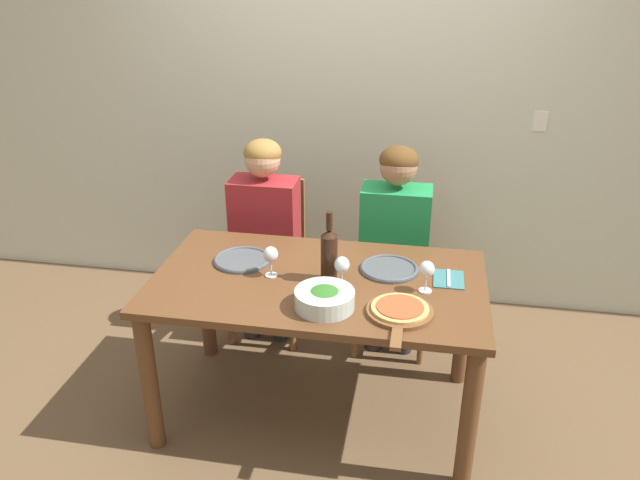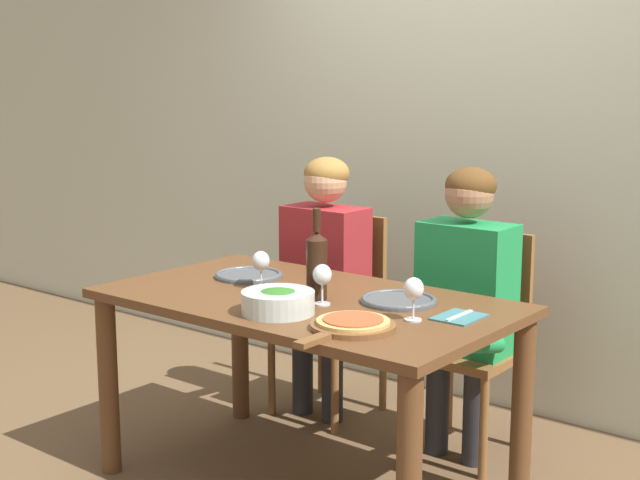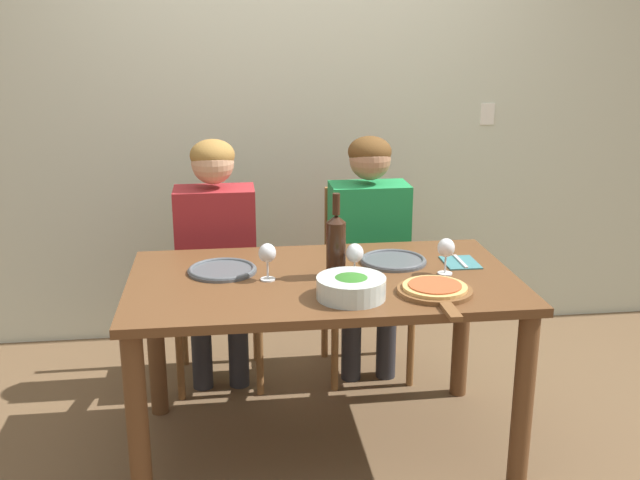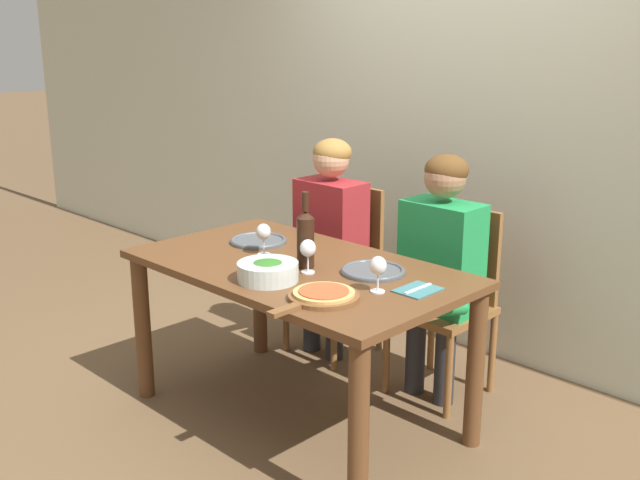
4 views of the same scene
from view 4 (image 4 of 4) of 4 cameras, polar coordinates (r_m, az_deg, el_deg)
ground_plane at (r=3.68m, az=-1.61°, el=-13.36°), size 40.00×40.00×0.00m
back_wall at (r=4.25m, az=11.19°, el=9.48°), size 10.00×0.06×2.70m
dining_table at (r=3.42m, az=-1.70°, el=-3.84°), size 1.56×0.88×0.77m
chair_left at (r=4.27m, az=1.70°, el=-1.81°), size 0.42×0.42×0.94m
chair_right at (r=3.82m, az=9.94°, el=-4.15°), size 0.42×0.42×0.94m
person_woman at (r=4.12m, az=0.66°, el=0.99°), size 0.47×0.51×1.23m
person_man at (r=3.66m, az=9.10°, el=-1.11°), size 0.47×0.51×1.23m
wine_bottle at (r=3.30m, az=-1.09°, el=0.19°), size 0.08×0.08×0.34m
broccoli_bowl at (r=3.16m, az=-3.99°, el=-2.39°), size 0.26×0.26×0.09m
dinner_plate_left at (r=3.73m, az=-4.72°, el=-0.05°), size 0.28×0.28×0.02m
dinner_plate_right at (r=3.27m, az=4.06°, el=-2.36°), size 0.28×0.28×0.02m
pizza_on_board at (r=2.94m, az=0.17°, el=-4.25°), size 0.29×0.43×0.04m
wine_glass_left at (r=3.50m, az=-4.33°, el=0.51°), size 0.07×0.07×0.15m
wine_glass_right at (r=3.00m, az=4.45°, el=-2.10°), size 0.07×0.07×0.15m
wine_glass_centre at (r=3.23m, az=-0.93°, el=-0.75°), size 0.07×0.07×0.15m
fork_on_napkin at (r=3.07m, az=7.47°, el=-3.78°), size 0.14×0.18×0.01m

